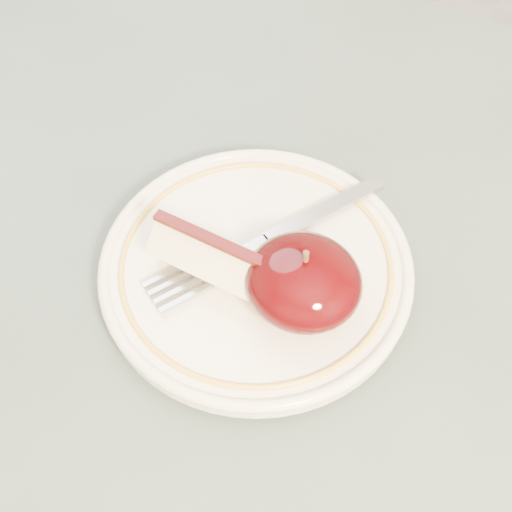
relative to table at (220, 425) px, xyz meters
The scene contains 5 objects.
table is the anchor object (origin of this frame).
plate 0.13m from the table, 99.85° to the left, with size 0.22×0.22×0.02m.
apple_half 0.15m from the table, 67.27° to the left, with size 0.08×0.07×0.06m.
apple_wedge 0.14m from the table, 121.68° to the left, with size 0.09×0.04×0.04m.
fork 0.15m from the table, 99.84° to the left, with size 0.11×0.18×0.00m.
Camera 1 is at (0.13, -0.17, 1.17)m, focal length 50.00 mm.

